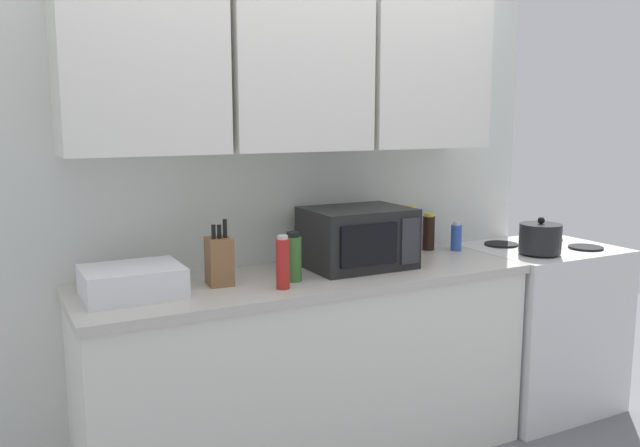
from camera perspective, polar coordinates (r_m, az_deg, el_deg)
wall_back_with_cabinets at (r=3.08m, az=-2.99°, el=8.65°), size 2.93×0.38×2.60m
counter_run at (r=3.09m, az=-0.96°, el=-12.57°), size 2.06×0.63×0.90m
stove_range at (r=3.89m, az=18.43°, el=-8.44°), size 0.76×0.64×0.91m
kettle at (r=3.55m, az=18.57°, el=-1.21°), size 0.21×0.21×0.18m
microwave at (r=3.09m, az=3.28°, el=-1.23°), size 0.48×0.37×0.28m
dish_rack at (r=2.70m, az=-15.97°, el=-4.87°), size 0.38×0.30×0.12m
knife_block at (r=2.80m, az=-8.74°, el=-3.20°), size 0.11×0.13×0.28m
bottle_spice_jar at (r=3.34m, az=7.81°, el=-0.82°), size 0.08×0.08×0.26m
bottle_blue_cleaner at (r=3.55m, az=11.75°, el=-1.13°), size 0.06×0.06×0.16m
bottle_red_sauce at (r=2.70m, az=-3.25°, el=-3.43°), size 0.06×0.06×0.22m
bottle_soy_dark at (r=3.53m, az=9.41°, el=-0.75°), size 0.06×0.06×0.20m
bottle_green_oil at (r=2.83m, az=-2.34°, el=-2.96°), size 0.07×0.07×0.21m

